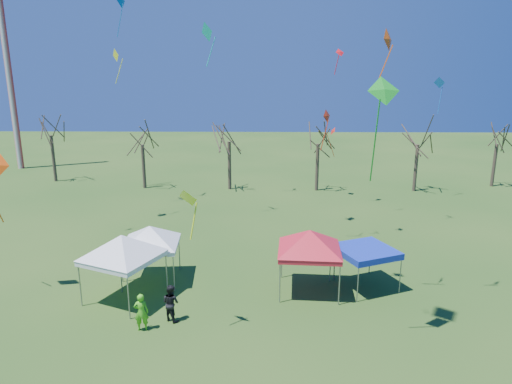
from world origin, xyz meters
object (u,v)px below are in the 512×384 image
tree_0 (49,119)px  tree_3 (319,127)px  tree_1 (141,129)px  tent_blue (365,251)px  tree_5 (499,129)px  radio_mast (7,59)px  person_green (141,312)px  tent_white_mid (150,230)px  tent_red (310,234)px  person_dark (171,303)px  tree_4 (419,127)px  tent_white_west (122,239)px  tree_2 (229,124)px

tree_0 → tree_3: bearing=-7.1°
tree_1 → tent_blue: size_ratio=2.10×
tree_0 → tree_5: size_ratio=1.13×
tree_0 → tree_5: tree_0 is taller
radio_mast → tent_blue: 47.14m
tree_3 → person_green: tree_3 is taller
tent_white_mid → tree_0: bearing=124.1°
radio_mast → tree_5: radio_mast is taller
tent_red → person_green: (-7.58, -3.91, -2.22)m
tent_red → tent_white_mid: bearing=172.7°
tent_white_mid → person_green: (0.75, -4.97, -2.02)m
tent_blue → person_green: tent_blue is taller
tree_5 → tent_white_mid: tree_5 is taller
radio_mast → person_green: (23.74, -35.01, -11.65)m
tree_0 → tree_3: size_ratio=1.07×
person_dark → tree_4: bearing=-95.3°
tree_4 → tent_white_mid: 28.74m
tree_4 → tree_5: tree_4 is taller
tree_3 → tent_white_west: 25.38m
tent_white_west → person_dark: (2.67, -1.97, -2.27)m
tree_0 → tree_4: tree_0 is taller
tree_0 → tent_red: bearing=-45.4°
person_dark → person_green: size_ratio=1.00×
tent_white_mid → tree_5: bearing=37.6°
tree_0 → tree_2: 18.72m
tree_2 → person_dark: 25.16m
tent_blue → person_dark: tent_blue is taller
tree_5 → person_green: bearing=-135.9°
tree_0 → tent_white_mid: (15.84, -23.42, -3.61)m
tree_0 → tree_3: tree_0 is taller
tent_white_mid → person_green: tent_white_mid is taller
tree_2 → tree_5: (26.09, 1.69, -0.56)m
tree_0 → person_green: bearing=-59.7°
tree_1 → tree_5: (34.49, 1.42, -0.06)m
tent_blue → person_green: size_ratio=2.10×
radio_mast → tree_1: 20.72m
radio_mast → tree_0: bearing=-42.8°
tree_4 → person_dark: size_ratio=4.60×
person_dark → tree_0: bearing=-25.1°
tent_red → tent_blue: (2.94, 0.48, -1.09)m
tent_blue → radio_mast: bearing=138.2°
radio_mast → tent_red: 45.13m
tree_2 → tree_4: tree_2 is taller
radio_mast → tree_2: size_ratio=3.06×
tent_white_west → radio_mast: bearing=124.6°
radio_mast → tent_blue: (34.27, -30.61, -10.52)m
tree_0 → tent_blue: bearing=-41.5°
radio_mast → tent_red: bearing=-44.8°
tree_2 → tent_white_west: size_ratio=2.00×
tree_1 → tent_red: tree_1 is taller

